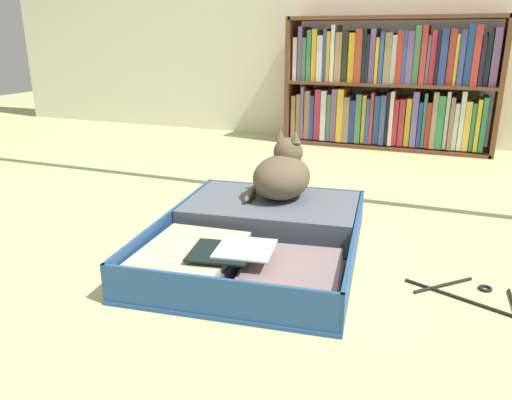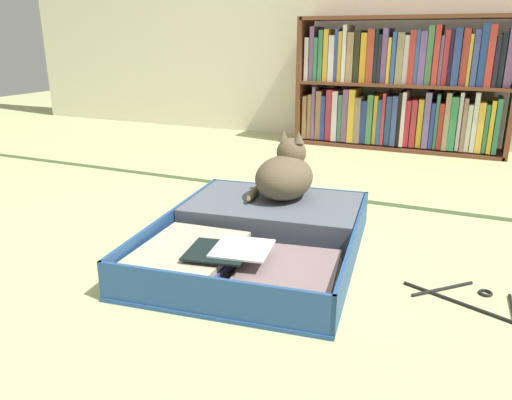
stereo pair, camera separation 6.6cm
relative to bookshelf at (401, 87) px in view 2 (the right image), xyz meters
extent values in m
plane|color=#B6B97B|center=(-0.10, -2.24, -0.41)|extent=(10.00, 10.00, 0.00)
cube|color=#3A4D2D|center=(-0.10, -1.26, -0.41)|extent=(4.80, 0.05, 0.00)
cube|color=brown|center=(-0.68, 0.00, 0.02)|extent=(0.03, 0.29, 0.86)
cube|color=brown|center=(0.00, 0.00, 0.44)|extent=(1.36, 0.29, 0.02)
cube|color=brown|center=(0.00, 0.00, -0.40)|extent=(1.36, 0.29, 0.02)
cube|color=brown|center=(0.00, 0.00, 0.02)|extent=(1.33, 0.29, 0.02)
cube|color=#99704B|center=(-0.63, 0.00, -0.23)|extent=(0.03, 0.24, 0.30)
cube|color=#99724B|center=(-0.60, 0.01, -0.22)|extent=(0.03, 0.24, 0.31)
cube|color=slate|center=(-0.57, 0.00, -0.19)|extent=(0.02, 0.24, 0.37)
cube|color=#A16F50|center=(-0.54, 0.01, -0.21)|extent=(0.04, 0.24, 0.34)
cube|color=navy|center=(-0.50, 0.00, -0.22)|extent=(0.03, 0.24, 0.31)
cube|color=#AE2E3F|center=(-0.46, 0.01, -0.20)|extent=(0.04, 0.24, 0.35)
cube|color=silver|center=(-0.42, 0.00, -0.20)|extent=(0.04, 0.24, 0.34)
cube|color=#49735D|center=(-0.38, 0.00, -0.22)|extent=(0.03, 0.24, 0.32)
cube|color=slate|center=(-0.34, 0.00, -0.20)|extent=(0.04, 0.24, 0.36)
cube|color=gold|center=(-0.30, -0.01, -0.20)|extent=(0.04, 0.24, 0.36)
cube|color=#8E7653|center=(-0.26, -0.01, -0.22)|extent=(0.04, 0.24, 0.31)
cube|color=navy|center=(-0.21, 0.00, -0.23)|extent=(0.04, 0.24, 0.29)
cube|color=#477D4D|center=(-0.17, 0.00, -0.21)|extent=(0.04, 0.24, 0.33)
cube|color=gold|center=(-0.14, 0.01, -0.21)|extent=(0.03, 0.24, 0.32)
cube|color=#2D4B81|center=(-0.11, 0.00, -0.23)|extent=(0.03, 0.24, 0.30)
cube|color=#B7343A|center=(-0.08, 0.00, -0.20)|extent=(0.02, 0.24, 0.34)
cube|color=#2C4D7F|center=(-0.05, 0.01, -0.21)|extent=(0.04, 0.24, 0.32)
cube|color=#3C4C82|center=(-0.01, -0.01, -0.21)|extent=(0.03, 0.24, 0.33)
cube|color=black|center=(0.02, 0.00, -0.20)|extent=(0.02, 0.24, 0.35)
cube|color=beige|center=(0.05, -0.01, -0.20)|extent=(0.02, 0.24, 0.36)
cube|color=#C12C39|center=(0.07, 0.01, -0.22)|extent=(0.03, 0.24, 0.30)
cube|color=#AD2E39|center=(0.11, 0.00, -0.22)|extent=(0.04, 0.24, 0.31)
cube|color=gold|center=(0.15, 0.01, -0.22)|extent=(0.03, 0.24, 0.31)
cube|color=slate|center=(0.19, 0.00, -0.20)|extent=(0.04, 0.24, 0.36)
cube|color=#2F4091|center=(0.23, 0.01, -0.23)|extent=(0.02, 0.24, 0.29)
cube|color=#347462|center=(0.25, 0.01, -0.20)|extent=(0.02, 0.24, 0.35)
cube|color=#B53227|center=(0.28, 0.00, -0.23)|extent=(0.03, 0.24, 0.29)
cube|color=#9A8262|center=(0.32, -0.01, -0.19)|extent=(0.03, 0.24, 0.36)
cube|color=#348850|center=(0.35, 0.00, -0.21)|extent=(0.04, 0.24, 0.34)
cube|color=silver|center=(0.39, 0.01, -0.19)|extent=(0.02, 0.24, 0.37)
cube|color=#8E6E57|center=(0.42, -0.01, -0.21)|extent=(0.03, 0.24, 0.33)
cube|color=silver|center=(0.45, 0.00, -0.23)|extent=(0.03, 0.24, 0.30)
cube|color=silver|center=(0.48, 0.00, -0.19)|extent=(0.03, 0.24, 0.37)
cube|color=gold|center=(0.52, 0.00, -0.22)|extent=(0.04, 0.24, 0.31)
cube|color=#3A8257|center=(0.55, 0.01, -0.22)|extent=(0.02, 0.24, 0.30)
cube|color=gold|center=(0.58, -0.01, -0.21)|extent=(0.03, 0.24, 0.33)
cube|color=#347E5D|center=(0.61, -0.01, -0.21)|extent=(0.03, 0.24, 0.34)
cube|color=silver|center=(-0.63, 0.01, 0.17)|extent=(0.03, 0.24, 0.29)
cube|color=slate|center=(-0.60, 0.01, 0.21)|extent=(0.03, 0.24, 0.36)
cube|color=#39815B|center=(-0.57, 0.01, 0.17)|extent=(0.03, 0.24, 0.29)
cube|color=#407C50|center=(-0.54, 0.00, 0.20)|extent=(0.03, 0.24, 0.34)
cube|color=gold|center=(-0.50, 0.00, 0.20)|extent=(0.03, 0.24, 0.34)
cube|color=silver|center=(-0.46, 0.00, 0.18)|extent=(0.04, 0.24, 0.30)
cube|color=#37488C|center=(-0.43, 0.00, 0.20)|extent=(0.02, 0.24, 0.34)
cube|color=gold|center=(-0.40, 0.00, 0.19)|extent=(0.02, 0.24, 0.33)
cube|color=silver|center=(-0.37, -0.01, 0.21)|extent=(0.02, 0.24, 0.37)
cube|color=#A38159|center=(-0.33, 0.00, 0.19)|extent=(0.04, 0.24, 0.32)
cube|color=black|center=(-0.29, 0.00, 0.20)|extent=(0.04, 0.24, 0.33)
cube|color=gold|center=(-0.24, 0.00, 0.19)|extent=(0.04, 0.24, 0.32)
cube|color=#AE3F2A|center=(-0.20, -0.01, 0.20)|extent=(0.04, 0.24, 0.34)
cube|color=black|center=(-0.16, 0.00, 0.20)|extent=(0.02, 0.24, 0.34)
cube|color=#231E2A|center=(-0.14, 0.00, 0.18)|extent=(0.02, 0.24, 0.31)
cube|color=#735395|center=(-0.11, 0.01, 0.20)|extent=(0.03, 0.24, 0.34)
cube|color=yellow|center=(-0.08, -0.01, 0.17)|extent=(0.02, 0.24, 0.29)
cube|color=#355197|center=(-0.05, -0.01, 0.19)|extent=(0.02, 0.24, 0.32)
cube|color=#91835C|center=(-0.01, 0.00, 0.19)|extent=(0.04, 0.24, 0.32)
cube|color=silver|center=(0.03, 0.00, 0.18)|extent=(0.03, 0.24, 0.30)
cube|color=#B53127|center=(0.07, -0.01, 0.20)|extent=(0.04, 0.24, 0.33)
cube|color=#314D90|center=(0.10, 0.00, 0.20)|extent=(0.02, 0.24, 0.33)
cube|color=#6E5093|center=(0.13, 0.00, 0.19)|extent=(0.04, 0.24, 0.33)
cube|color=#48814F|center=(0.17, 0.00, 0.21)|extent=(0.04, 0.24, 0.36)
cube|color=#B8362F|center=(0.21, -0.01, 0.21)|extent=(0.03, 0.24, 0.36)
cube|color=slate|center=(0.24, 0.01, 0.18)|extent=(0.02, 0.24, 0.30)
cube|color=#B9313F|center=(0.27, 0.01, 0.20)|extent=(0.03, 0.24, 0.33)
cube|color=black|center=(0.30, -0.01, 0.20)|extent=(0.02, 0.24, 0.33)
cube|color=navy|center=(0.33, -0.01, 0.20)|extent=(0.04, 0.24, 0.34)
cube|color=#BA3E34|center=(0.37, 0.01, 0.20)|extent=(0.04, 0.24, 0.34)
cube|color=gold|center=(0.41, 0.00, 0.18)|extent=(0.02, 0.24, 0.31)
cube|color=#3C4787|center=(0.44, -0.01, 0.20)|extent=(0.03, 0.24, 0.33)
cube|color=#274D94|center=(0.48, 0.00, 0.21)|extent=(0.04, 0.24, 0.37)
cube|color=#BE372F|center=(0.52, -0.01, 0.21)|extent=(0.04, 0.24, 0.36)
cube|color=#221C2C|center=(0.55, -0.01, 0.18)|extent=(0.03, 0.24, 0.30)
cube|color=black|center=(0.58, 0.01, 0.19)|extent=(0.03, 0.24, 0.32)
cube|color=#7F568C|center=(0.63, 0.01, 0.20)|extent=(0.04, 0.24, 0.35)
cube|color=navy|center=(-0.14, -2.23, -0.40)|extent=(0.73, 0.53, 0.01)
cube|color=navy|center=(-0.11, -2.45, -0.35)|extent=(0.68, 0.09, 0.13)
cube|color=navy|center=(-0.47, -2.27, -0.35)|extent=(0.07, 0.45, 0.13)
cube|color=navy|center=(0.19, -2.19, -0.35)|extent=(0.07, 0.45, 0.13)
cube|color=#46485F|center=(-0.14, -2.23, -0.39)|extent=(0.70, 0.50, 0.01)
cube|color=navy|center=(-0.19, -1.78, -0.40)|extent=(0.73, 0.53, 0.01)
cube|color=navy|center=(-0.22, -1.57, -0.35)|extent=(0.68, 0.09, 0.13)
cube|color=navy|center=(-0.53, -1.82, -0.35)|extent=(0.07, 0.45, 0.13)
cube|color=navy|center=(0.14, -1.74, -0.35)|extent=(0.07, 0.45, 0.13)
cube|color=#46485F|center=(-0.19, -1.78, -0.39)|extent=(0.70, 0.50, 0.01)
cylinder|color=black|center=(-0.17, -2.01, -0.39)|extent=(0.66, 0.10, 0.02)
cube|color=gray|center=(-0.30, -2.26, -0.38)|extent=(0.32, 0.37, 0.02)
cube|color=slate|center=(-0.30, -2.25, -0.36)|extent=(0.34, 0.42, 0.02)
cube|color=#3F3A6D|center=(-0.29, -2.26, -0.34)|extent=(0.32, 0.39, 0.02)
cube|color=#B1A88C|center=(-0.31, -2.25, -0.32)|extent=(0.32, 0.41, 0.02)
cube|color=slate|center=(0.02, -2.21, -0.38)|extent=(0.33, 0.37, 0.02)
cube|color=#ABA786|center=(0.03, -2.22, -0.36)|extent=(0.35, 0.39, 0.02)
cube|color=slate|center=(0.02, -2.21, -0.35)|extent=(0.34, 0.39, 0.02)
cube|color=white|center=(-0.12, -2.22, -0.29)|extent=(0.20, 0.20, 0.01)
cube|color=black|center=(-0.19, -2.26, -0.30)|extent=(0.21, 0.20, 0.01)
cube|color=#515863|center=(-0.19, -1.78, -0.34)|extent=(0.69, 0.49, 0.11)
cylinder|color=black|center=(-0.40, -1.60, -0.35)|extent=(0.02, 0.02, 0.11)
cylinder|color=black|center=(-0.03, -1.55, -0.35)|extent=(0.02, 0.02, 0.11)
cube|color=#2A8939|center=(0.04, -2.42, -0.35)|extent=(0.02, 0.00, 0.02)
cube|color=yellow|center=(-0.13, -2.44, -0.36)|extent=(0.03, 0.01, 0.02)
cube|color=green|center=(-0.17, -2.45, -0.34)|extent=(0.03, 0.01, 0.02)
cube|color=yellow|center=(0.01, -2.43, -0.32)|extent=(0.03, 0.01, 0.02)
ellipsoid|color=brown|center=(-0.17, -1.74, -0.20)|extent=(0.24, 0.28, 0.17)
ellipsoid|color=brown|center=(-0.16, -1.67, -0.24)|extent=(0.16, 0.11, 0.09)
sphere|color=brown|center=(-0.16, -1.68, -0.11)|extent=(0.12, 0.12, 0.12)
cone|color=brown|center=(-0.13, -1.69, -0.04)|extent=(0.04, 0.04, 0.05)
cone|color=brown|center=(-0.20, -1.68, -0.04)|extent=(0.04, 0.04, 0.05)
sphere|color=gold|center=(-0.14, -1.64, -0.10)|extent=(0.02, 0.02, 0.02)
sphere|color=gold|center=(-0.18, -1.63, -0.10)|extent=(0.02, 0.02, 0.02)
ellipsoid|color=brown|center=(-0.29, -1.78, -0.27)|extent=(0.07, 0.20, 0.03)
cylinder|color=black|center=(0.54, -2.10, -0.40)|extent=(0.39, 0.16, 0.01)
cylinder|color=black|center=(0.46, -2.02, -0.40)|extent=(0.17, 0.17, 0.01)
torus|color=black|center=(0.58, -2.00, -0.40)|extent=(0.05, 0.05, 0.01)
camera|label=1|loc=(0.42, -3.52, 0.32)|focal=34.96mm
camera|label=2|loc=(0.48, -3.49, 0.32)|focal=34.96mm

